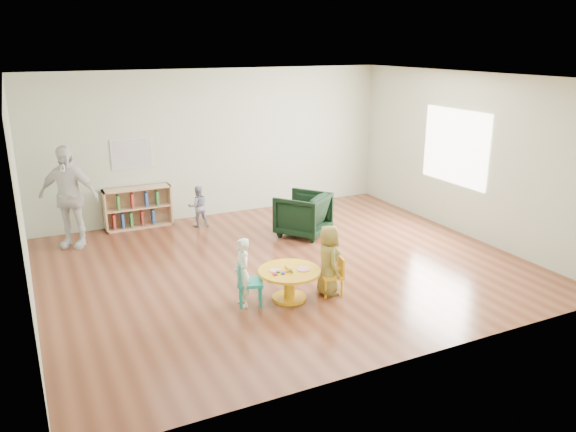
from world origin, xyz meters
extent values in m
plane|color=brown|center=(0.00, 0.00, 0.00)|extent=(7.00, 7.00, 0.00)
cube|color=white|center=(0.00, 0.00, 2.75)|extent=(7.00, 6.00, 0.10)
cube|color=#AFBBA0|center=(0.00, 3.00, 1.40)|extent=(7.00, 0.10, 2.80)
cube|color=#AFBBA0|center=(0.00, -3.00, 1.40)|extent=(7.00, 0.10, 2.80)
cube|color=#AFBBA0|center=(-3.50, 0.00, 1.40)|extent=(0.10, 6.00, 2.80)
cube|color=#AFBBA0|center=(3.50, 0.00, 1.40)|extent=(0.10, 6.00, 2.80)
cube|color=white|center=(3.48, 0.30, 1.50)|extent=(0.02, 1.60, 1.30)
cylinder|color=#EAAA13|center=(-0.44, -1.09, 0.19)|extent=(0.15, 0.15, 0.38)
cylinder|color=#EAAA13|center=(-0.44, -1.09, 0.02)|extent=(0.46, 0.46, 0.04)
cylinder|color=#EAAA13|center=(-0.44, -1.09, 0.39)|extent=(0.82, 0.82, 0.04)
cylinder|color=pink|center=(-0.63, -1.05, 0.42)|extent=(0.15, 0.15, 0.02)
cylinder|color=pink|center=(-0.28, -1.17, 0.42)|extent=(0.17, 0.17, 0.02)
cylinder|color=#EAAA13|center=(-0.46, -1.11, 0.43)|extent=(0.05, 0.12, 0.04)
cylinder|color=#126622|center=(-0.47, -1.20, 0.43)|extent=(0.02, 0.05, 0.02)
cylinder|color=#126622|center=(-0.46, -1.03, 0.43)|extent=(0.02, 0.05, 0.02)
cube|color=red|center=(-0.69, -1.17, 0.42)|extent=(0.05, 0.05, 0.02)
cube|color=orange|center=(-0.50, -1.13, 0.42)|extent=(0.05, 0.06, 0.02)
cube|color=#162CA8|center=(-0.57, -1.17, 0.42)|extent=(0.06, 0.07, 0.02)
cube|color=#126622|center=(-0.62, -1.10, 0.42)|extent=(0.06, 0.06, 0.02)
cube|color=red|center=(-0.46, -1.11, 0.42)|extent=(0.05, 0.05, 0.02)
cube|color=teal|center=(-0.96, -1.00, 0.30)|extent=(0.41, 0.41, 0.04)
cube|color=teal|center=(-1.09, -0.96, 0.46)|extent=(0.13, 0.31, 0.28)
cylinder|color=teal|center=(-1.04, -0.84, 0.14)|extent=(0.04, 0.04, 0.28)
cylinder|color=teal|center=(-1.12, -1.08, 0.14)|extent=(0.04, 0.04, 0.28)
cylinder|color=teal|center=(-0.80, -0.92, 0.14)|extent=(0.04, 0.04, 0.28)
cylinder|color=teal|center=(-0.88, -1.16, 0.14)|extent=(0.04, 0.04, 0.28)
cube|color=#EAAA13|center=(0.13, -1.20, 0.26)|extent=(0.34, 0.34, 0.04)
cube|color=#EAAA13|center=(0.25, -1.23, 0.41)|extent=(0.09, 0.28, 0.25)
cylinder|color=#EAAA13|center=(0.22, -1.34, 0.12)|extent=(0.03, 0.03, 0.25)
cylinder|color=#EAAA13|center=(0.27, -1.11, 0.12)|extent=(0.03, 0.03, 0.25)
cylinder|color=#EAAA13|center=(0.00, -1.29, 0.12)|extent=(0.03, 0.03, 0.25)
cylinder|color=#EAAA13|center=(0.05, -1.07, 0.12)|extent=(0.03, 0.03, 0.25)
cube|color=tan|center=(-2.19, 2.83, 0.38)|extent=(0.03, 0.30, 0.75)
cube|color=tan|center=(-1.01, 2.83, 0.38)|extent=(0.03, 0.30, 0.75)
cube|color=tan|center=(-1.60, 2.83, 0.01)|extent=(1.20, 0.30, 0.03)
cube|color=tan|center=(-1.60, 2.83, 0.73)|extent=(1.20, 0.30, 0.03)
cube|color=tan|center=(-1.60, 2.83, 0.38)|extent=(1.14, 0.28, 0.03)
cube|color=tan|center=(-1.60, 2.97, 0.38)|extent=(1.20, 0.02, 0.75)
cube|color=#B73730|center=(-2.05, 2.81, 0.18)|extent=(0.04, 0.18, 0.26)
cube|color=#335FB4|center=(-1.90, 2.81, 0.18)|extent=(0.04, 0.18, 0.26)
cube|color=#469042|center=(-1.75, 2.81, 0.18)|extent=(0.04, 0.18, 0.26)
cube|color=#B73730|center=(-1.55, 2.81, 0.18)|extent=(0.04, 0.18, 0.26)
cube|color=#335FB4|center=(-1.35, 2.81, 0.18)|extent=(0.04, 0.18, 0.26)
cube|color=#469042|center=(-1.95, 2.81, 0.53)|extent=(0.04, 0.18, 0.26)
cube|color=#B73730|center=(-1.70, 2.81, 0.53)|extent=(0.04, 0.18, 0.26)
cube|color=#335FB4|center=(-1.45, 2.81, 0.53)|extent=(0.04, 0.18, 0.26)
cube|color=#469042|center=(-1.25, 2.81, 0.53)|extent=(0.04, 0.18, 0.26)
cube|color=silver|center=(-1.60, 2.98, 1.35)|extent=(0.74, 0.01, 0.54)
cube|color=#FF353C|center=(-1.60, 2.98, 1.35)|extent=(0.70, 0.00, 0.50)
imported|color=black|center=(0.91, 1.14, 0.38)|extent=(1.14, 1.14, 0.75)
imported|color=white|center=(-1.07, -0.99, 0.45)|extent=(0.25, 0.35, 0.91)
imported|color=yellow|center=(0.10, -1.17, 0.48)|extent=(0.38, 0.52, 0.97)
imported|color=#1D1B45|center=(-0.60, 2.40, 0.38)|extent=(0.39, 0.31, 0.76)
imported|color=silver|center=(-2.80, 2.30, 0.85)|extent=(1.07, 0.86, 1.70)
camera|label=1|loc=(-3.43, -7.19, 3.27)|focal=35.00mm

